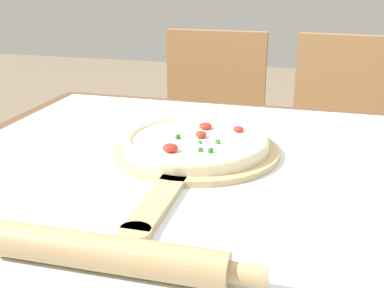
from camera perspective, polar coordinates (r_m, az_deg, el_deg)
The scene contains 7 objects.
dining_table at distance 0.98m, azimuth 2.89°, elevation -9.19°, with size 1.16×0.96×0.76m.
towel_cloth at distance 0.92m, azimuth 3.01°, elevation -2.78°, with size 1.08×0.88×0.00m.
pizza_peel at distance 0.96m, azimuth 0.10°, elevation -1.21°, with size 0.34×0.54×0.01m.
pizza at distance 0.98m, azimuth 0.46°, elevation 0.30°, with size 0.30×0.30×0.03m.
rolling_pin at distance 0.62m, azimuth -9.93°, elevation -12.69°, with size 0.40×0.05×0.05m.
chair_left at distance 1.83m, azimuth 2.14°, elevation 1.07°, with size 0.40×0.40×0.91m.
chair_right at distance 1.79m, azimuth 17.32°, elevation -0.29°, with size 0.43×0.43×0.91m.
Camera 1 is at (0.17, -0.83, 1.12)m, focal length 45.00 mm.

